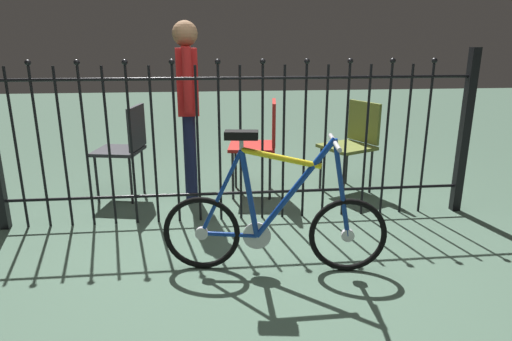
{
  "coord_description": "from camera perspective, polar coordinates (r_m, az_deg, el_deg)",
  "views": [
    {
      "loc": [
        -0.24,
        -2.78,
        1.44
      ],
      "look_at": [
        0.07,
        0.2,
        0.55
      ],
      "focal_mm": 31.38,
      "sensor_mm": 36.0,
      "label": 1
    }
  ],
  "objects": [
    {
      "name": "chair_olive",
      "position": [
        4.4,
        12.38,
        4.02
      ],
      "size": [
        0.56,
        0.56,
        0.86
      ],
      "color": "black",
      "rests_on": "ground"
    },
    {
      "name": "ground_plane",
      "position": [
        3.14,
        -0.99,
        -10.76
      ],
      "size": [
        20.0,
        20.0,
        0.0
      ],
      "primitive_type": "plane",
      "color": "#466250"
    },
    {
      "name": "chair_charcoal",
      "position": [
        4.23,
        -16.19,
        3.35
      ],
      "size": [
        0.47,
        0.47,
        0.86
      ],
      "color": "black",
      "rests_on": "ground"
    },
    {
      "name": "person_visitor",
      "position": [
        4.02,
        -8.71,
        9.21
      ],
      "size": [
        0.22,
        0.48,
        1.58
      ],
      "color": "#191E3F",
      "rests_on": "ground"
    },
    {
      "name": "iron_fence",
      "position": [
        3.53,
        -3.06,
        4.13
      ],
      "size": [
        3.8,
        0.07,
        1.37
      ],
      "color": "black",
      "rests_on": "ground"
    },
    {
      "name": "bicycle",
      "position": [
        2.83,
        2.31,
        -6.62
      ],
      "size": [
        1.41,
        0.4,
        0.91
      ],
      "color": "black",
      "rests_on": "ground"
    },
    {
      "name": "chair_red",
      "position": [
        4.18,
        0.67,
        4.09
      ],
      "size": [
        0.48,
        0.48,
        0.89
      ],
      "color": "black",
      "rests_on": "ground"
    }
  ]
}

